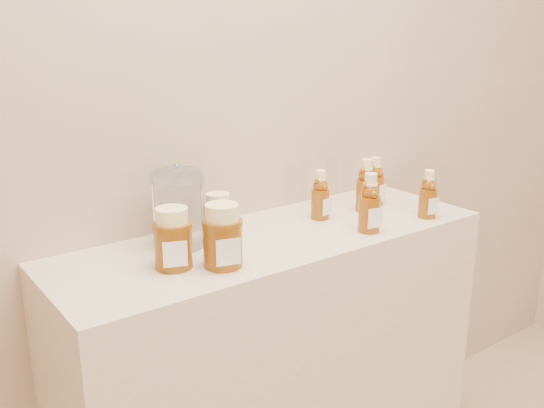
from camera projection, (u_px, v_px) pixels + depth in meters
wall_back at (232, 57)px, 1.62m from camera, size 3.50×0.02×2.70m
display_table at (276, 384)px, 1.72m from camera, size 1.20×0.40×0.90m
bear_bottle_back_left at (320, 192)px, 1.71m from camera, size 0.06×0.06×0.16m
bear_bottle_back_mid at (366, 182)px, 1.78m from camera, size 0.07×0.07×0.18m
bear_bottle_back_right at (375, 178)px, 1.84m from camera, size 0.07×0.07×0.17m
bear_bottle_front_left at (370, 199)px, 1.60m from camera, size 0.08×0.08×0.18m
bear_bottle_front_right at (428, 191)px, 1.72m from camera, size 0.06×0.06×0.16m
honey_jar_left at (173, 238)px, 1.37m from camera, size 0.12×0.12×0.14m
honey_jar_back at (218, 215)px, 1.57m from camera, size 0.08×0.08×0.12m
honey_jar_front at (223, 236)px, 1.37m from camera, size 0.12×0.12×0.15m
glass_canister at (178, 206)px, 1.49m from camera, size 0.16×0.16×0.21m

